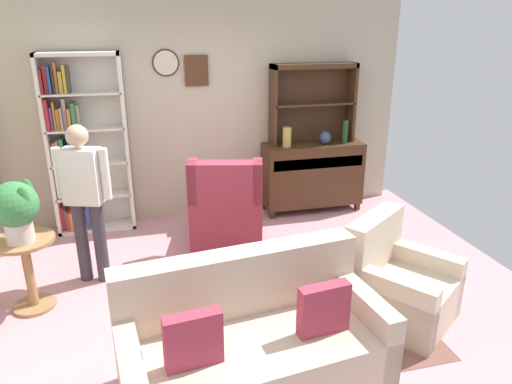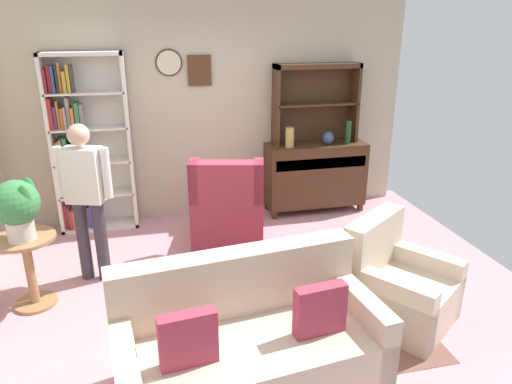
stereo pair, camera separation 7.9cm
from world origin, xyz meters
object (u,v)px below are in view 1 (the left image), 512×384
Objects in this scene: book_stack at (248,259)px; bottle_wine at (345,132)px; plant_stand at (28,266)px; potted_plant_large at (16,208)px; vase_round at (325,138)px; person_reading at (85,194)px; couch_floral at (252,344)px; wingback_chair at (227,214)px; coffee_table at (235,271)px; vase_tall at (287,137)px; bookshelf at (81,148)px; sideboard at (312,173)px; sideboard_hutch at (313,92)px; armchair_floral at (398,286)px.

bottle_wine is at bearing 47.22° from book_stack.
book_stack is (1.88, -0.41, 0.03)m from plant_stand.
potted_plant_large is 1.98m from book_stack.
vase_round is 0.58× the size of bottle_wine.
plant_stand is 0.57m from potted_plant_large.
potted_plant_large is 0.65m from person_reading.
bottle_wine reaches higher than couch_floral.
wingback_chair reaches higher than coffee_table.
book_stack is at bearing -116.92° from vase_tall.
couch_floral is at bearing -66.71° from bookshelf.
book_stack is (-1.35, -1.97, -0.07)m from sideboard.
sideboard is 4.41× the size of bottle_wine.
sideboard_hutch is 0.67m from vase_tall.
bottle_wine is 3.53m from couch_floral.
sideboard reaches higher than plant_stand.
sideboard_hutch reaches higher than armchair_floral.
person_reading reaches higher than armchair_floral.
vase_tall is 1.44× the size of book_stack.
potted_plant_large is (-1.67, 1.33, 0.67)m from couch_floral.
sideboard is at bearing -90.00° from sideboard_hutch.
person_reading reaches higher than wingback_chair.
vase_tall is 1.33m from wingback_chair.
bottle_wine is at bearing -4.95° from vase_round.
bottle_wine reaches higher than armchair_floral.
person_reading is (-3.11, -1.11, -0.16)m from bottle_wine.
person_reading is (-2.57, 1.29, 0.62)m from armchair_floral.
couch_floral is 0.95m from coffee_table.
bookshelf reaches higher than couch_floral.
potted_plant_large is at bearing -140.04° from person_reading.
sideboard_hutch is 0.60m from vase_round.
vase_round reaches higher than sideboard.
armchair_floral is (-0.16, -2.60, -1.27)m from sideboard_hutch.
bookshelf is 1.88m from wingback_chair.
sideboard_hutch is 2.89m from armchair_floral.
potted_plant_large is at bearing -153.40° from sideboard.
coffee_table is (1.74, -0.38, -0.63)m from potted_plant_large.
book_stack is (-1.74, -1.88, -0.62)m from bottle_wine.
bookshelf is 1.62× the size of sideboard.
vase_round is 2.54m from armchair_floral.
book_stack is (0.20, 0.98, 0.13)m from couch_floral.
sideboard_hutch is 2.09× the size of potted_plant_large.
sideboard reaches higher than coffee_table.
sideboard_hutch is at bearing 63.08° from couch_floral.
bookshelf is 8.39× the size of vase_tall.
bottle_wine reaches higher than vase_tall.
coffee_table is at bearing -168.73° from book_stack.
person_reading is 1.64m from book_stack.
couch_floral reaches higher than plant_stand.
potted_plant_large is at bearing -155.23° from vase_round.
plant_stand is 1.81m from coffee_table.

